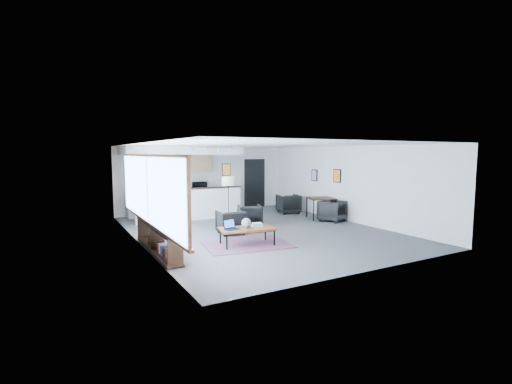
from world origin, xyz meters
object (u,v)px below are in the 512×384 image
laptop (231,226)px  floor_lamp (228,183)px  dining_table (321,200)px  coffee_table (247,229)px  dining_chair_near (332,212)px  ceramic_pot (246,223)px  armchair_right (250,214)px  dining_chair_far (288,204)px  book_stack (257,224)px  microwave (199,185)px  armchair_left (231,221)px

laptop → floor_lamp: floor_lamp is taller
dining_table → laptop: bearing=-155.8°
coffee_table → dining_chair_near: 4.37m
ceramic_pot → dining_chair_near: (4.12, 1.46, -0.23)m
armchair_right → dining_chair_far: armchair_right is taller
book_stack → dining_chair_near: (3.76, 1.38, -0.14)m
floor_lamp → dining_chair_far: bearing=14.1°
dining_chair_far → coffee_table: bearing=57.2°
ceramic_pot → dining_chair_far: (3.78, 3.67, -0.22)m
book_stack → dining_table: (3.76, 2.01, 0.21)m
laptop → microwave: microwave is taller
armchair_right → dining_chair_far: (2.54, 1.54, -0.03)m
ceramic_pot → armchair_right: 2.47m
coffee_table → laptop: 0.45m
dining_table → dining_chair_near: 0.72m
ceramic_pot → armchair_left: armchair_left is taller
book_stack → dining_chair_far: dining_chair_far is taller
coffee_table → book_stack: book_stack is taller
laptop → dining_chair_near: (4.54, 1.41, -0.17)m
armchair_left → dining_chair_far: (3.58, 2.31, -0.03)m
armchair_left → floor_lamp: (0.66, 1.57, 0.99)m
laptop → armchair_right: size_ratio=0.50×
ceramic_pot → book_stack: size_ratio=0.80×
armchair_left → dining_chair_near: 3.92m
dining_table → dining_chair_far: size_ratio=1.66×
laptop → armchair_left: bearing=52.2°
ceramic_pot → armchair_right: (1.24, 2.13, -0.19)m
coffee_table → dining_table: (4.11, 2.11, 0.28)m
laptop → ceramic_pot: size_ratio=1.52×
floor_lamp → armchair_left: bearing=-112.7°
armchair_left → armchair_right: (1.04, 0.76, -0.00)m
dining_table → ceramic_pot: bearing=-153.1°
armchair_right → dining_table: (2.88, -0.04, 0.32)m
armchair_left → coffee_table: bearing=88.5°
ceramic_pot → microwave: (0.80, 5.55, 0.54)m
book_stack → dining_table: bearing=28.2°
armchair_left → laptop: bearing=70.9°
armchair_left → microwave: microwave is taller
book_stack → armchair_left: bearing=97.3°
coffee_table → dining_chair_near: dining_chair_near is taller
dining_table → microwave: bearing=133.8°
laptop → floor_lamp: 3.27m
floor_lamp → dining_table: 3.44m
ceramic_pot → dining_chair_near: 4.38m
floor_lamp → dining_chair_far: 3.18m
armchair_left → dining_table: bearing=-163.3°
laptop → dining_chair_far: bearing=28.2°
laptop → ceramic_pot: bearing=-19.7°
laptop → dining_chair_far: (4.20, 3.62, -0.17)m
book_stack → dining_chair_far: bearing=46.4°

